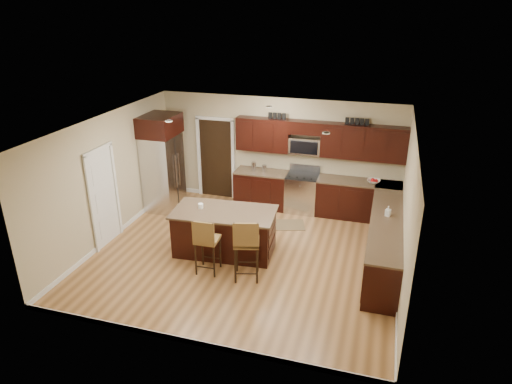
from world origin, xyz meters
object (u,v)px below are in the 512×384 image
(range, at_px, (302,193))
(stool_right, at_px, (246,243))
(island, at_px, (225,233))
(refrigerator, at_px, (162,162))
(stool_mid, at_px, (206,240))

(range, relative_size, stool_right, 0.90)
(range, bearing_deg, stool_right, -96.62)
(island, distance_m, refrigerator, 2.84)
(stool_mid, xyz_separation_m, stool_right, (0.79, -0.00, 0.06))
(stool_right, distance_m, refrigerator, 3.87)
(range, relative_size, stool_mid, 0.98)
(refrigerator, bearing_deg, stool_mid, -49.47)
(range, bearing_deg, island, -114.62)
(stool_right, bearing_deg, stool_mid, 164.80)
(range, distance_m, stool_right, 3.32)
(range, bearing_deg, refrigerator, -166.55)
(range, bearing_deg, stool_mid, -109.56)
(range, distance_m, stool_mid, 3.49)
(stool_mid, relative_size, stool_right, 0.92)
(island, xyz_separation_m, refrigerator, (-2.18, 1.65, 0.77))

